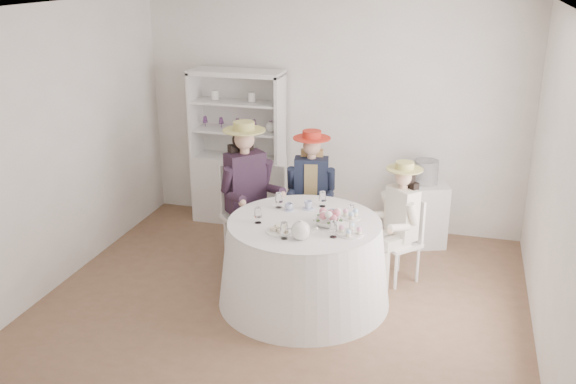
# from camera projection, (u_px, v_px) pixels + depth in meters

# --- Properties ---
(ground) EXTENTS (4.50, 4.50, 0.00)m
(ground) POSITION_uv_depth(u_px,v_px,m) (285.00, 298.00, 6.15)
(ground) COLOR brown
(ground) RESTS_ON ground
(ceiling) EXTENTS (4.50, 4.50, 0.00)m
(ceiling) POSITION_uv_depth(u_px,v_px,m) (285.00, 6.00, 5.23)
(ceiling) COLOR white
(ceiling) RESTS_ON wall_back
(wall_back) EXTENTS (4.50, 0.00, 4.50)m
(wall_back) POSITION_uv_depth(u_px,v_px,m) (332.00, 115.00, 7.50)
(wall_back) COLOR silver
(wall_back) RESTS_ON ground
(wall_front) EXTENTS (4.50, 0.00, 4.50)m
(wall_front) POSITION_uv_depth(u_px,v_px,m) (195.00, 260.00, 3.88)
(wall_front) COLOR silver
(wall_front) RESTS_ON ground
(wall_left) EXTENTS (0.00, 4.50, 4.50)m
(wall_left) POSITION_uv_depth(u_px,v_px,m) (64.00, 145.00, 6.26)
(wall_left) COLOR silver
(wall_left) RESTS_ON ground
(wall_right) EXTENTS (0.00, 4.50, 4.50)m
(wall_right) POSITION_uv_depth(u_px,v_px,m) (555.00, 187.00, 5.12)
(wall_right) COLOR silver
(wall_right) RESTS_ON ground
(tea_table) EXTENTS (1.61, 1.61, 0.81)m
(tea_table) POSITION_uv_depth(u_px,v_px,m) (304.00, 262.00, 5.98)
(tea_table) COLOR white
(tea_table) RESTS_ON ground
(hutch) EXTENTS (1.14, 0.51, 1.86)m
(hutch) POSITION_uv_depth(u_px,v_px,m) (239.00, 169.00, 7.80)
(hutch) COLOR silver
(hutch) RESTS_ON ground
(side_table) EXTENTS (0.59, 0.59, 0.72)m
(side_table) POSITION_uv_depth(u_px,v_px,m) (423.00, 213.00, 7.24)
(side_table) COLOR silver
(side_table) RESTS_ON ground
(hatbox) EXTENTS (0.31, 0.31, 0.27)m
(hatbox) POSITION_uv_depth(u_px,v_px,m) (426.00, 172.00, 7.07)
(hatbox) COLOR black
(hatbox) RESTS_ON side_table
(guest_left) EXTENTS (0.65, 0.64, 1.53)m
(guest_left) POSITION_uv_depth(u_px,v_px,m) (247.00, 185.00, 6.63)
(guest_left) COLOR silver
(guest_left) RESTS_ON ground
(guest_mid) EXTENTS (0.52, 0.55, 1.39)m
(guest_mid) POSITION_uv_depth(u_px,v_px,m) (311.00, 186.00, 6.82)
(guest_mid) COLOR silver
(guest_mid) RESTS_ON ground
(guest_right) EXTENTS (0.52, 0.53, 1.25)m
(guest_right) POSITION_uv_depth(u_px,v_px,m) (400.00, 215.00, 6.27)
(guest_right) COLOR silver
(guest_right) RESTS_ON ground
(spare_chair) EXTENTS (0.45, 0.45, 0.89)m
(spare_chair) POSITION_uv_depth(u_px,v_px,m) (276.00, 197.00, 7.41)
(spare_chair) COLOR silver
(spare_chair) RESTS_ON ground
(teacup_a) EXTENTS (0.09, 0.09, 0.06)m
(teacup_a) POSITION_uv_depth(u_px,v_px,m) (289.00, 207.00, 6.09)
(teacup_a) COLOR white
(teacup_a) RESTS_ON tea_table
(teacup_b) EXTENTS (0.10, 0.10, 0.07)m
(teacup_b) POSITION_uv_depth(u_px,v_px,m) (308.00, 206.00, 6.12)
(teacup_b) COLOR white
(teacup_b) RESTS_ON tea_table
(teacup_c) EXTENTS (0.09, 0.09, 0.06)m
(teacup_c) POSITION_uv_depth(u_px,v_px,m) (332.00, 214.00, 5.92)
(teacup_c) COLOR white
(teacup_c) RESTS_ON tea_table
(flower_bowl) EXTENTS (0.23, 0.23, 0.05)m
(flower_bowl) POSITION_uv_depth(u_px,v_px,m) (327.00, 223.00, 5.73)
(flower_bowl) COLOR white
(flower_bowl) RESTS_ON tea_table
(flower_arrangement) EXTENTS (0.19, 0.19, 0.07)m
(flower_arrangement) POSITION_uv_depth(u_px,v_px,m) (328.00, 215.00, 5.75)
(flower_arrangement) COLOR #D76B7E
(flower_arrangement) RESTS_ON tea_table
(table_teapot) EXTENTS (0.24, 0.17, 0.18)m
(table_teapot) POSITION_uv_depth(u_px,v_px,m) (301.00, 230.00, 5.46)
(table_teapot) COLOR white
(table_teapot) RESTS_ON tea_table
(sandwich_plate) EXTENTS (0.24, 0.24, 0.05)m
(sandwich_plate) POSITION_uv_depth(u_px,v_px,m) (279.00, 230.00, 5.62)
(sandwich_plate) COLOR white
(sandwich_plate) RESTS_ON tea_table
(cupcake_stand) EXTENTS (0.24, 0.24, 0.22)m
(cupcake_stand) POSITION_uv_depth(u_px,v_px,m) (350.00, 226.00, 5.54)
(cupcake_stand) COLOR white
(cupcake_stand) RESTS_ON tea_table
(stemware_set) EXTENTS (0.87, 0.91, 0.15)m
(stemware_set) POSITION_uv_depth(u_px,v_px,m) (305.00, 214.00, 5.82)
(stemware_set) COLOR white
(stemware_set) RESTS_ON tea_table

